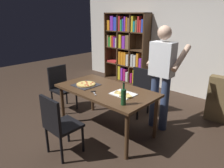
{
  "coord_description": "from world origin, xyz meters",
  "views": [
    {
      "loc": [
        2.23,
        -2.25,
        1.91
      ],
      "look_at": [
        0.0,
        0.15,
        0.8
      ],
      "focal_mm": 33.19,
      "sensor_mm": 36.0,
      "label": 1
    }
  ],
  "objects_px": {
    "bookshelf": "(127,48)",
    "kitchen_scissors": "(94,92)",
    "chair_far_side": "(139,89)",
    "pepperoni_pizza_on_tray": "(86,84)",
    "chair_left_end": "(61,85)",
    "dining_table": "(106,93)",
    "person_serving_pizza": "(162,73)",
    "chair_near_camera": "(58,123)",
    "wine_bottle": "(124,96)"
  },
  "relations": [
    {
      "from": "chair_near_camera",
      "to": "chair_left_end",
      "type": "relative_size",
      "value": 1.0
    },
    {
      "from": "person_serving_pizza",
      "to": "pepperoni_pizza_on_tray",
      "type": "xyz_separation_m",
      "value": [
        -0.99,
        -0.8,
        -0.23
      ]
    },
    {
      "from": "chair_left_end",
      "to": "pepperoni_pizza_on_tray",
      "type": "relative_size",
      "value": 2.35
    },
    {
      "from": "chair_far_side",
      "to": "pepperoni_pizza_on_tray",
      "type": "height_order",
      "value": "chair_far_side"
    },
    {
      "from": "chair_near_camera",
      "to": "pepperoni_pizza_on_tray",
      "type": "bearing_deg",
      "value": 114.8
    },
    {
      "from": "dining_table",
      "to": "wine_bottle",
      "type": "relative_size",
      "value": 5.22
    },
    {
      "from": "bookshelf",
      "to": "person_serving_pizza",
      "type": "distance_m",
      "value": 2.67
    },
    {
      "from": "chair_near_camera",
      "to": "pepperoni_pizza_on_tray",
      "type": "xyz_separation_m",
      "value": [
        -0.38,
        0.83,
        0.25
      ]
    },
    {
      "from": "dining_table",
      "to": "kitchen_scissors",
      "type": "xyz_separation_m",
      "value": [
        -0.02,
        -0.24,
        0.08
      ]
    },
    {
      "from": "chair_left_end",
      "to": "wine_bottle",
      "type": "xyz_separation_m",
      "value": [
        1.91,
        -0.27,
        0.36
      ]
    },
    {
      "from": "chair_far_side",
      "to": "wine_bottle",
      "type": "bearing_deg",
      "value": -63.29
    },
    {
      "from": "chair_far_side",
      "to": "bookshelf",
      "type": "distance_m",
      "value": 2.12
    },
    {
      "from": "chair_far_side",
      "to": "chair_left_end",
      "type": "relative_size",
      "value": 1.0
    },
    {
      "from": "chair_near_camera",
      "to": "chair_far_side",
      "type": "distance_m",
      "value": 1.85
    },
    {
      "from": "bookshelf",
      "to": "pepperoni_pizza_on_tray",
      "type": "distance_m",
      "value": 2.71
    },
    {
      "from": "chair_near_camera",
      "to": "chair_far_side",
      "type": "relative_size",
      "value": 1.0
    },
    {
      "from": "dining_table",
      "to": "chair_near_camera",
      "type": "bearing_deg",
      "value": -90.0
    },
    {
      "from": "chair_far_side",
      "to": "kitchen_scissors",
      "type": "xyz_separation_m",
      "value": [
        -0.02,
        -1.17,
        0.24
      ]
    },
    {
      "from": "chair_near_camera",
      "to": "person_serving_pizza",
      "type": "relative_size",
      "value": 0.51
    },
    {
      "from": "bookshelf",
      "to": "kitchen_scissors",
      "type": "xyz_separation_m",
      "value": [
        1.46,
        -2.61,
        -0.23
      ]
    },
    {
      "from": "wine_bottle",
      "to": "bookshelf",
      "type": "bearing_deg",
      "value": 128.27
    },
    {
      "from": "chair_near_camera",
      "to": "kitchen_scissors",
      "type": "height_order",
      "value": "chair_near_camera"
    },
    {
      "from": "dining_table",
      "to": "chair_far_side",
      "type": "xyz_separation_m",
      "value": [
        0.0,
        0.93,
        -0.16
      ]
    },
    {
      "from": "dining_table",
      "to": "bookshelf",
      "type": "xyz_separation_m",
      "value": [
        -1.48,
        2.37,
        0.31
      ]
    },
    {
      "from": "pepperoni_pizza_on_tray",
      "to": "kitchen_scissors",
      "type": "bearing_deg",
      "value": -22.14
    },
    {
      "from": "dining_table",
      "to": "pepperoni_pizza_on_tray",
      "type": "height_order",
      "value": "pepperoni_pizza_on_tray"
    },
    {
      "from": "chair_near_camera",
      "to": "chair_left_end",
      "type": "distance_m",
      "value": 1.61
    },
    {
      "from": "dining_table",
      "to": "pepperoni_pizza_on_tray",
      "type": "bearing_deg",
      "value": -166.1
    },
    {
      "from": "pepperoni_pizza_on_tray",
      "to": "kitchen_scissors",
      "type": "relative_size",
      "value": 1.99
    },
    {
      "from": "pepperoni_pizza_on_tray",
      "to": "kitchen_scissors",
      "type": "xyz_separation_m",
      "value": [
        0.36,
        -0.15,
        -0.01
      ]
    },
    {
      "from": "dining_table",
      "to": "kitchen_scissors",
      "type": "bearing_deg",
      "value": -95.87
    },
    {
      "from": "chair_left_end",
      "to": "pepperoni_pizza_on_tray",
      "type": "height_order",
      "value": "chair_left_end"
    },
    {
      "from": "dining_table",
      "to": "kitchen_scissors",
      "type": "height_order",
      "value": "kitchen_scissors"
    },
    {
      "from": "chair_near_camera",
      "to": "person_serving_pizza",
      "type": "height_order",
      "value": "person_serving_pizza"
    },
    {
      "from": "person_serving_pizza",
      "to": "pepperoni_pizza_on_tray",
      "type": "relative_size",
      "value": 4.57
    },
    {
      "from": "person_serving_pizza",
      "to": "kitchen_scissors",
      "type": "height_order",
      "value": "person_serving_pizza"
    },
    {
      "from": "dining_table",
      "to": "pepperoni_pizza_on_tray",
      "type": "xyz_separation_m",
      "value": [
        -0.38,
        -0.1,
        0.09
      ]
    },
    {
      "from": "wine_bottle",
      "to": "kitchen_scissors",
      "type": "relative_size",
      "value": 1.64
    },
    {
      "from": "person_serving_pizza",
      "to": "chair_left_end",
      "type": "bearing_deg",
      "value": -159.78
    },
    {
      "from": "chair_near_camera",
      "to": "pepperoni_pizza_on_tray",
      "type": "distance_m",
      "value": 0.95
    },
    {
      "from": "chair_far_side",
      "to": "wine_bottle",
      "type": "relative_size",
      "value": 2.85
    },
    {
      "from": "chair_left_end",
      "to": "kitchen_scissors",
      "type": "distance_m",
      "value": 1.33
    },
    {
      "from": "bookshelf",
      "to": "kitchen_scissors",
      "type": "distance_m",
      "value": 3.0
    },
    {
      "from": "dining_table",
      "to": "bookshelf",
      "type": "height_order",
      "value": "bookshelf"
    },
    {
      "from": "dining_table",
      "to": "bookshelf",
      "type": "relative_size",
      "value": 0.85
    },
    {
      "from": "chair_left_end",
      "to": "kitchen_scissors",
      "type": "relative_size",
      "value": 4.66
    },
    {
      "from": "chair_far_side",
      "to": "chair_left_end",
      "type": "distance_m",
      "value": 1.61
    },
    {
      "from": "chair_far_side",
      "to": "dining_table",
      "type": "bearing_deg",
      "value": -90.0
    },
    {
      "from": "chair_far_side",
      "to": "person_serving_pizza",
      "type": "relative_size",
      "value": 0.51
    },
    {
      "from": "bookshelf",
      "to": "chair_left_end",
      "type": "bearing_deg",
      "value": -85.87
    }
  ]
}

